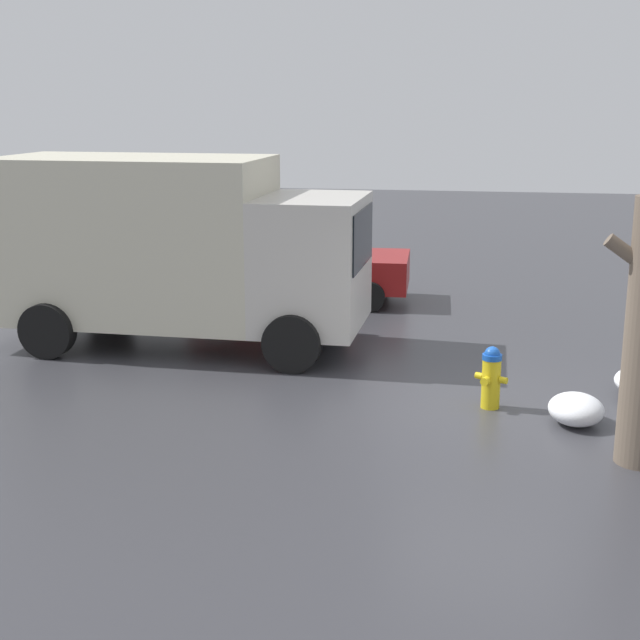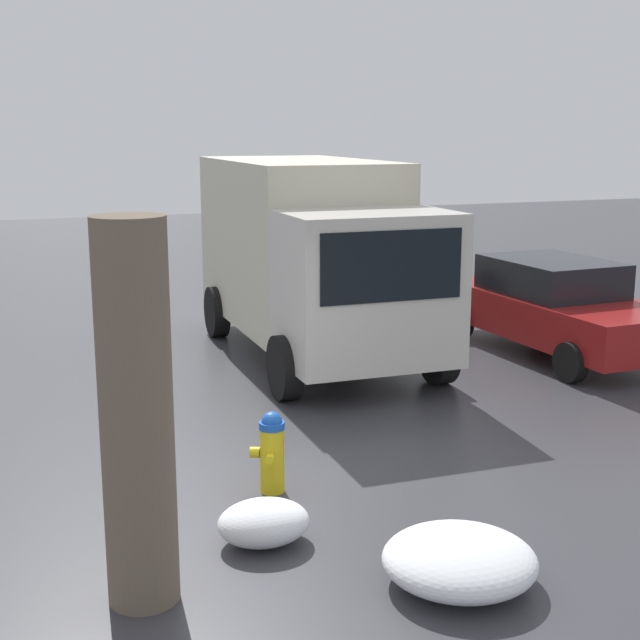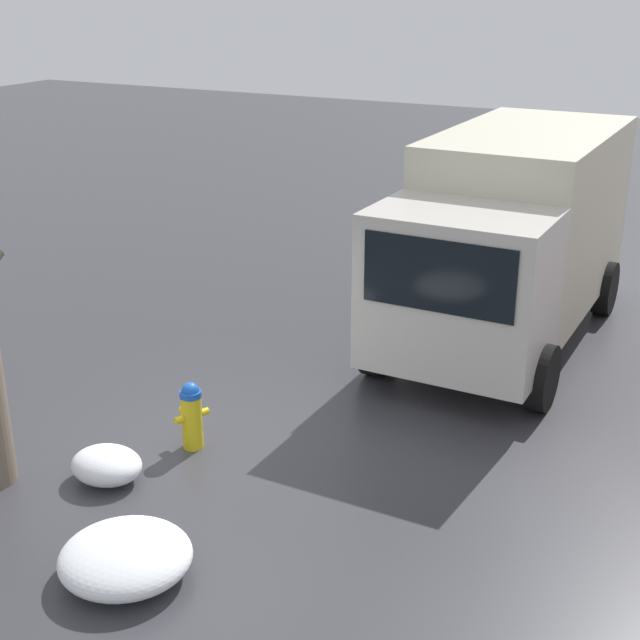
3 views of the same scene
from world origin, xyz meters
name	(u,v)px [view 3 (image 3 of 3)]	position (x,y,z in m)	size (l,w,h in m)	color
ground_plane	(194,447)	(0.00, 0.00, 0.00)	(60.00, 60.00, 0.00)	#38383D
fire_hydrant	(192,414)	(0.00, 0.00, 0.44)	(0.45, 0.36, 0.86)	yellow
delivery_truck	(512,232)	(5.19, -2.37, 1.70)	(6.09, 2.73, 3.15)	beige
snow_pile_by_hydrant	(107,465)	(-1.08, 0.43, 0.19)	(0.70, 0.84, 0.39)	white
snow_pile_curbside	(126,557)	(-2.35, -0.85, 0.21)	(1.26, 1.28, 0.41)	white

